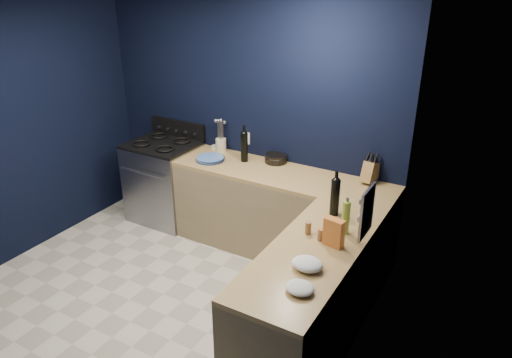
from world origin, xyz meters
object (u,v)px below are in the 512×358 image
Objects in this scene: plate_stack at (210,159)px; knife_block at (370,172)px; utensil_crock at (221,145)px; gas_range at (165,182)px; crouton_bag at (334,233)px.

plate_stack is 1.68m from knife_block.
knife_block is at bearing 0.76° from utensil_crock.
plate_stack is 1.48× the size of knife_block.
utensil_crock is (0.65, 0.24, 0.51)m from gas_range.
utensil_crock is 1.70m from knife_block.
plate_stack is at bearing -4.21° from gas_range.
plate_stack is (0.70, -0.05, 0.46)m from gas_range.
knife_block is (1.70, 0.02, 0.03)m from utensil_crock.
plate_stack is at bearing 162.08° from crouton_bag.
crouton_bag is at bearing -27.86° from plate_stack.
utensil_crock is at bearing 156.03° from crouton_bag.
crouton_bag is (2.47, -0.99, 0.55)m from gas_range.
crouton_bag is at bearing -33.92° from utensil_crock.
knife_block reaches higher than utensil_crock.
knife_block is (2.35, 0.26, 0.54)m from gas_range.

